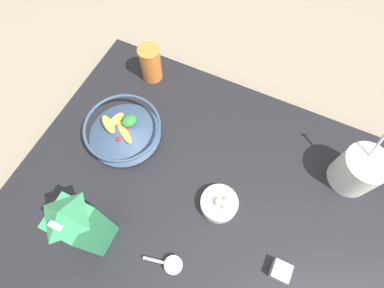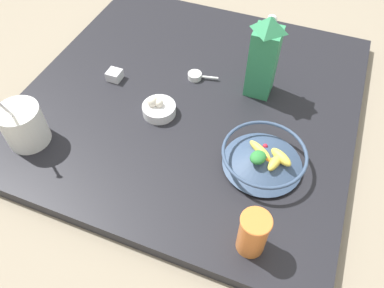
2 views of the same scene
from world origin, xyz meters
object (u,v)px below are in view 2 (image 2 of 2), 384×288
(fruit_bowl, at_px, (264,158))
(yogurt_tub, at_px, (23,124))
(garlic_bowl, at_px, (159,108))
(spice_jar, at_px, (115,75))
(milk_carton, at_px, (264,57))
(drinking_cup, at_px, (253,233))

(fruit_bowl, height_order, yogurt_tub, yogurt_tub)
(garlic_bowl, bearing_deg, spice_jar, -24.10)
(yogurt_tub, bearing_deg, milk_carton, -141.61)
(fruit_bowl, height_order, drinking_cup, drinking_cup)
(fruit_bowl, xyz_separation_m, garlic_bowl, (0.37, -0.08, -0.02))
(spice_jar, bearing_deg, yogurt_tub, 72.77)
(fruit_bowl, xyz_separation_m, yogurt_tub, (0.70, 0.17, 0.03))
(fruit_bowl, distance_m, spice_jar, 0.62)
(spice_jar, relative_size, garlic_bowl, 0.44)
(milk_carton, height_order, drinking_cup, milk_carton)
(milk_carton, relative_size, drinking_cup, 2.13)
(fruit_bowl, xyz_separation_m, spice_jar, (0.59, -0.18, -0.02))
(yogurt_tub, bearing_deg, spice_jar, -107.23)
(milk_carton, bearing_deg, drinking_cup, 103.10)
(fruit_bowl, bearing_deg, yogurt_tub, 13.41)
(yogurt_tub, xyz_separation_m, drinking_cup, (-0.73, 0.09, -0.00))
(garlic_bowl, bearing_deg, drinking_cup, 140.34)
(drinking_cup, height_order, spice_jar, drinking_cup)
(garlic_bowl, bearing_deg, fruit_bowl, 167.38)
(fruit_bowl, relative_size, yogurt_tub, 1.01)
(milk_carton, height_order, garlic_bowl, milk_carton)
(drinking_cup, height_order, garlic_bowl, drinking_cup)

